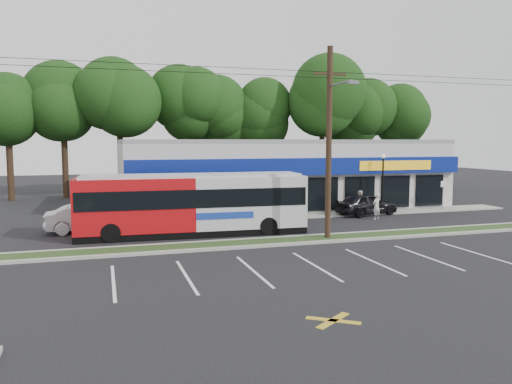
{
  "coord_description": "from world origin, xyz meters",
  "views": [
    {
      "loc": [
        -8.25,
        -22.7,
        5.17
      ],
      "look_at": [
        0.28,
        5.0,
        2.22
      ],
      "focal_mm": 35.0,
      "sensor_mm": 36.0,
      "label": 1
    }
  ],
  "objects_px": {
    "sign_post": "(443,190)",
    "pedestrian_a": "(376,206)",
    "metrobus": "(193,203)",
    "utility_pole": "(327,137)",
    "car_silver": "(91,218)",
    "pedestrian_b": "(359,203)",
    "lamp_post": "(383,176)",
    "car_dark": "(366,204)"
  },
  "relations": [
    {
      "from": "sign_post",
      "to": "pedestrian_a",
      "type": "bearing_deg",
      "value": -161.36
    },
    {
      "from": "metrobus",
      "to": "utility_pole",
      "type": "bearing_deg",
      "value": -26.67
    },
    {
      "from": "car_silver",
      "to": "pedestrian_a",
      "type": "bearing_deg",
      "value": -93.6
    },
    {
      "from": "utility_pole",
      "to": "car_silver",
      "type": "height_order",
      "value": "utility_pole"
    },
    {
      "from": "pedestrian_a",
      "to": "car_silver",
      "type": "bearing_deg",
      "value": -26.16
    },
    {
      "from": "pedestrian_b",
      "to": "metrobus",
      "type": "bearing_deg",
      "value": 51.91
    },
    {
      "from": "lamp_post",
      "to": "pedestrian_b",
      "type": "height_order",
      "value": "lamp_post"
    },
    {
      "from": "lamp_post",
      "to": "metrobus",
      "type": "bearing_deg",
      "value": -163.5
    },
    {
      "from": "lamp_post",
      "to": "pedestrian_b",
      "type": "xyz_separation_m",
      "value": [
        -2.0,
        -0.3,
        -1.8
      ]
    },
    {
      "from": "utility_pole",
      "to": "car_dark",
      "type": "height_order",
      "value": "utility_pole"
    },
    {
      "from": "metrobus",
      "to": "pedestrian_b",
      "type": "bearing_deg",
      "value": 20.4
    },
    {
      "from": "car_silver",
      "to": "pedestrian_b",
      "type": "distance_m",
      "value": 18.06
    },
    {
      "from": "sign_post",
      "to": "pedestrian_b",
      "type": "height_order",
      "value": "sign_post"
    },
    {
      "from": "sign_post",
      "to": "pedestrian_a",
      "type": "xyz_separation_m",
      "value": [
        -7.0,
        -2.36,
        -0.68
      ]
    },
    {
      "from": "utility_pole",
      "to": "car_dark",
      "type": "relative_size",
      "value": 10.93
    },
    {
      "from": "sign_post",
      "to": "pedestrian_b",
      "type": "xyz_separation_m",
      "value": [
        -7.0,
        -0.07,
        -0.69
      ]
    },
    {
      "from": "utility_pole",
      "to": "car_silver",
      "type": "bearing_deg",
      "value": 152.83
    },
    {
      "from": "lamp_post",
      "to": "metrobus",
      "type": "xyz_separation_m",
      "value": [
        -14.52,
        -4.3,
        -0.88
      ]
    },
    {
      "from": "metrobus",
      "to": "sign_post",
      "type": "bearing_deg",
      "value": 14.47
    },
    {
      "from": "sign_post",
      "to": "car_silver",
      "type": "xyz_separation_m",
      "value": [
        -25.0,
        -1.57,
        -0.74
      ]
    },
    {
      "from": "utility_pole",
      "to": "pedestrian_a",
      "type": "distance_m",
      "value": 9.3
    },
    {
      "from": "utility_pole",
      "to": "metrobus",
      "type": "bearing_deg",
      "value": 150.65
    },
    {
      "from": "utility_pole",
      "to": "car_dark",
      "type": "distance_m",
      "value": 10.9
    },
    {
      "from": "lamp_post",
      "to": "pedestrian_a",
      "type": "xyz_separation_m",
      "value": [
        -2.0,
        -2.59,
        -1.79
      ]
    },
    {
      "from": "metrobus",
      "to": "pedestrian_a",
      "type": "distance_m",
      "value": 12.67
    },
    {
      "from": "utility_pole",
      "to": "sign_post",
      "type": "bearing_deg",
      "value": 30.15
    },
    {
      "from": "car_dark",
      "to": "pedestrian_a",
      "type": "distance_m",
      "value": 2.1
    },
    {
      "from": "lamp_post",
      "to": "car_silver",
      "type": "height_order",
      "value": "lamp_post"
    },
    {
      "from": "lamp_post",
      "to": "car_dark",
      "type": "height_order",
      "value": "lamp_post"
    },
    {
      "from": "pedestrian_a",
      "to": "pedestrian_b",
      "type": "height_order",
      "value": "pedestrian_a"
    },
    {
      "from": "metrobus",
      "to": "car_dark",
      "type": "height_order",
      "value": "metrobus"
    },
    {
      "from": "car_dark",
      "to": "metrobus",
      "type": "bearing_deg",
      "value": 95.72
    },
    {
      "from": "utility_pole",
      "to": "pedestrian_b",
      "type": "relative_size",
      "value": 28.88
    },
    {
      "from": "metrobus",
      "to": "pedestrian_b",
      "type": "xyz_separation_m",
      "value": [
        12.52,
        4.0,
        -0.92
      ]
    },
    {
      "from": "utility_pole",
      "to": "metrobus",
      "type": "height_order",
      "value": "utility_pole"
    },
    {
      "from": "utility_pole",
      "to": "metrobus",
      "type": "distance_m",
      "value": 8.14
    },
    {
      "from": "car_dark",
      "to": "utility_pole",
      "type": "bearing_deg",
      "value": 127.59
    },
    {
      "from": "car_dark",
      "to": "pedestrian_b",
      "type": "xyz_separation_m",
      "value": [
        -0.42,
        0.23,
        0.09
      ]
    },
    {
      "from": "metrobus",
      "to": "car_silver",
      "type": "relative_size",
      "value": 2.57
    },
    {
      "from": "utility_pole",
      "to": "pedestrian_b",
      "type": "distance_m",
      "value": 10.77
    },
    {
      "from": "lamp_post",
      "to": "sign_post",
      "type": "distance_m",
      "value": 5.13
    },
    {
      "from": "pedestrian_a",
      "to": "pedestrian_b",
      "type": "bearing_deg",
      "value": -113.66
    }
  ]
}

